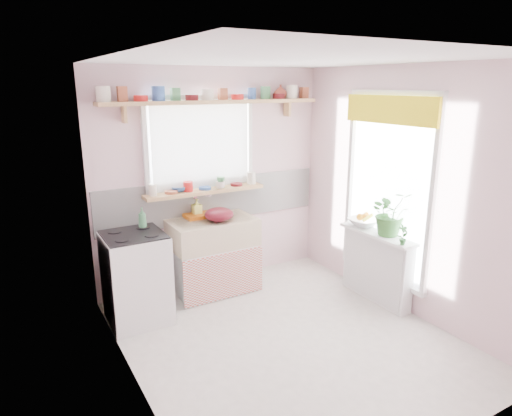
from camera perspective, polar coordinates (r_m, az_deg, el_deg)
room at (r=4.99m, az=5.03°, el=4.35°), size 3.20×3.20×3.20m
sink_unit at (r=5.22m, az=-5.34°, el=-5.87°), size 0.95×0.65×1.11m
cooker at (r=4.71m, az=-14.73°, el=-8.39°), size 0.58×0.58×0.93m
radiator_ledge at (r=5.18m, az=14.86°, el=-6.95°), size 0.22×0.95×0.78m
windowsill at (r=5.18m, az=-6.39°, el=2.11°), size 1.40×0.22×0.04m
pine_shelf at (r=5.10m, az=-5.10°, el=13.08°), size 2.52×0.24×0.04m
shelf_crockery at (r=5.10m, az=-5.12°, el=13.92°), size 2.47×0.11×0.12m
sill_crockery at (r=5.16m, az=-6.59°, el=2.90°), size 1.35×0.11×0.12m
dish_tray at (r=5.24m, az=-6.91°, el=-0.79°), size 0.40×0.30×0.04m
colander at (r=5.03m, az=-4.65°, el=-0.80°), size 0.41×0.41×0.15m
jade_plant at (r=4.93m, az=16.50°, el=-0.57°), size 0.54×0.50×0.48m
fruit_bowl at (r=5.24m, az=13.38°, el=-1.72°), size 0.37×0.37×0.08m
herb_pot at (r=4.70m, az=17.90°, el=-3.21°), size 0.11×0.08×0.21m
soap_bottle_sink at (r=5.20m, az=-7.41°, el=0.05°), size 0.10×0.10×0.21m
sill_cup at (r=5.18m, az=-4.50°, el=2.88°), size 0.13×0.13×0.09m
sill_bowl at (r=5.12m, az=-9.60°, el=2.40°), size 0.22×0.22×0.06m
shelf_vase at (r=5.58m, az=3.09°, el=14.33°), size 0.19×0.19×0.16m
cooker_bottle at (r=4.67m, az=-14.04°, el=-1.21°), size 0.10×0.10×0.21m
fruit at (r=5.23m, az=13.43°, el=-1.04°), size 0.20×0.14×0.10m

